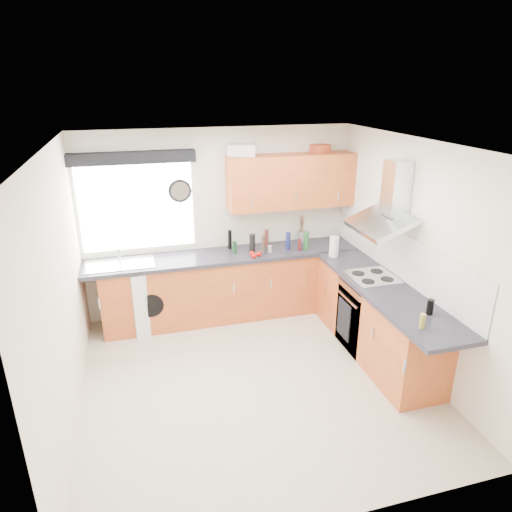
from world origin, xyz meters
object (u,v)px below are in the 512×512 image
object	(u,v)px
oven	(369,314)
washing_machine	(150,296)
upper_cabinets	(291,181)
extractor_hood	(388,205)

from	to	relation	value
oven	washing_machine	bearing A→B (deg)	153.99
upper_cabinets	extractor_hood	bearing A→B (deg)	-63.87
extractor_hood	upper_cabinets	size ratio (longest dim) A/B	0.46
extractor_hood	upper_cabinets	bearing A→B (deg)	116.13
oven	extractor_hood	xyz separation A→B (m)	(0.10, -0.00, 1.34)
washing_machine	extractor_hood	bearing A→B (deg)	-40.75
washing_machine	upper_cabinets	bearing A→B (deg)	-12.53
oven	washing_machine	world-z (taller)	same
oven	upper_cabinets	world-z (taller)	upper_cabinets
extractor_hood	washing_machine	distance (m)	3.17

